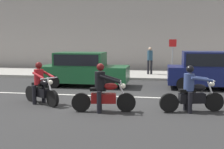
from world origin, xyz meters
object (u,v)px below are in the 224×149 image
object	(u,v)px
motorcycle_with_rider_crimson	(41,87)
pedestrian_bystander	(150,58)
street_sign_post	(172,53)
motorcycle_with_rider_black_leather	(103,92)
motorcycle_with_rider_denim_blue	(192,93)
parked_sedan_forest_green	(83,69)
parked_hatchback_navy	(207,70)

from	to	relation	value
motorcycle_with_rider_crimson	pedestrian_bystander	distance (m)	9.41
motorcycle_with_rider_crimson	pedestrian_bystander	world-z (taller)	pedestrian_bystander
motorcycle_with_rider_crimson	street_sign_post	bearing A→B (deg)	57.35
motorcycle_with_rider_black_leather	motorcycle_with_rider_crimson	bearing A→B (deg)	163.45
motorcycle_with_rider_denim_blue	parked_sedan_forest_green	world-z (taller)	parked_sedan_forest_green
street_sign_post	parked_sedan_forest_green	bearing A→B (deg)	-141.30
motorcycle_with_rider_crimson	pedestrian_bystander	xyz separation A→B (m)	(3.66, 8.66, 0.51)
motorcycle_with_rider_crimson	parked_sedan_forest_green	world-z (taller)	parked_sedan_forest_green
motorcycle_with_rider_denim_blue	pedestrian_bystander	bearing A→B (deg)	100.94
parked_hatchback_navy	street_sign_post	distance (m)	3.82
pedestrian_bystander	motorcycle_with_rider_crimson	bearing A→B (deg)	-112.91
street_sign_post	pedestrian_bystander	xyz separation A→B (m)	(-1.38, 0.80, -0.37)
motorcycle_with_rider_black_leather	parked_hatchback_navy	xyz separation A→B (m)	(4.05, 5.15, 0.27)
motorcycle_with_rider_denim_blue	parked_hatchback_navy	bearing A→B (deg)	75.93
parked_sedan_forest_green	parked_hatchback_navy	bearing A→B (deg)	1.93
street_sign_post	motorcycle_with_rider_crimson	bearing A→B (deg)	-122.65
pedestrian_bystander	parked_hatchback_navy	bearing A→B (deg)	-55.81
street_sign_post	parked_hatchback_navy	bearing A→B (deg)	-66.33
motorcycle_with_rider_black_leather	parked_sedan_forest_green	world-z (taller)	parked_sedan_forest_green
parked_sedan_forest_green	parked_hatchback_navy	size ratio (longest dim) A/B	1.19
motorcycle_with_rider_crimson	motorcycle_with_rider_denim_blue	bearing A→B (deg)	-2.74
motorcycle_with_rider_denim_blue	pedestrian_bystander	world-z (taller)	pedestrian_bystander
motorcycle_with_rider_black_leather	pedestrian_bystander	distance (m)	9.49
parked_sedan_forest_green	parked_hatchback_navy	distance (m)	6.09
parked_sedan_forest_green	street_sign_post	bearing A→B (deg)	38.70
motorcycle_with_rider_black_leather	parked_hatchback_navy	distance (m)	6.55
motorcycle_with_rider_black_leather	motorcycle_with_rider_crimson	xyz separation A→B (m)	(-2.50, 0.74, -0.02)
motorcycle_with_rider_crimson	street_sign_post	xyz separation A→B (m)	(5.04, 7.86, 0.88)
motorcycle_with_rider_black_leather	parked_sedan_forest_green	size ratio (longest dim) A/B	0.48
parked_hatchback_navy	motorcycle_with_rider_crimson	bearing A→B (deg)	-146.09
motorcycle_with_rider_denim_blue	pedestrian_bystander	size ratio (longest dim) A/B	1.23
motorcycle_with_rider_crimson	parked_hatchback_navy	distance (m)	7.90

